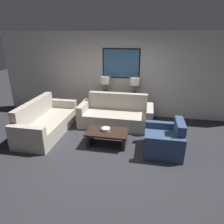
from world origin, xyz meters
TOP-DOWN VIEW (x-y plane):
  - ground_plane at (0.00, 0.00)m, footprint 20.00×20.00m
  - back_wall at (0.00, 2.47)m, footprint 8.13×0.12m
  - console_table at (0.00, 2.20)m, footprint 1.48×0.37m
  - table_lamp_left at (-0.47, 2.20)m, footprint 0.33×0.33m
  - table_lamp_right at (0.47, 2.20)m, footprint 0.33×0.33m
  - couch_by_back_wall at (0.00, 1.54)m, footprint 2.13×0.90m
  - couch_by_side at (-1.80, 0.69)m, footprint 0.90×2.13m
  - coffee_table at (-0.02, 0.35)m, footprint 1.00×0.59m
  - decorative_bowl at (-0.06, 0.39)m, footprint 0.21×0.21m
  - armchair_near_back_wall at (1.34, 0.31)m, footprint 0.84×0.95m

SIDE VIEW (x-z plane):
  - ground_plane at x=0.00m, z-range 0.00..0.00m
  - coffee_table at x=-0.02m, z-range 0.08..0.45m
  - armchair_near_back_wall at x=1.34m, z-range -0.12..0.67m
  - couch_by_back_wall at x=0.00m, z-range -0.15..0.75m
  - couch_by_side at x=-1.80m, z-range -0.15..0.75m
  - console_table at x=0.00m, z-range 0.00..0.72m
  - decorative_bowl at x=-0.06m, z-range 0.37..0.44m
  - table_lamp_left at x=-0.47m, z-range 0.85..1.45m
  - table_lamp_right at x=0.47m, z-range 0.85..1.45m
  - back_wall at x=0.00m, z-range 0.01..2.66m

